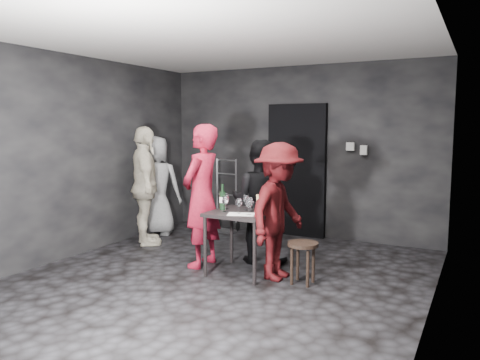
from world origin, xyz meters
The scene contains 27 objects.
floor centered at (0.00, 0.00, 0.00)m, with size 4.50×5.00×0.02m, color black.
ceiling centered at (0.00, 0.00, 2.70)m, with size 4.50×5.00×0.02m, color silver.
wall_back centered at (0.00, 2.50, 1.35)m, with size 4.50×0.04×2.70m, color black.
wall_front centered at (0.00, -2.50, 1.35)m, with size 4.50×0.04×2.70m, color black.
wall_left centered at (-2.25, 0.00, 1.35)m, with size 0.04×5.00×2.70m, color black.
wall_right centered at (2.25, 0.00, 1.35)m, with size 0.04×5.00×2.70m, color black.
doorway centered at (0.00, 2.44, 1.05)m, with size 0.95×0.10×2.10m, color black.
wallbox_upper centered at (0.85, 2.45, 1.45)m, with size 0.12×0.06×0.12m, color #B7B7B2.
wallbox_lower centered at (1.05, 2.45, 1.40)m, with size 0.10×0.06×0.14m, color #B7B7B2.
hand_truck centered at (-1.18, 2.21, 0.22)m, with size 0.40×0.34×1.21m.
tasting_table centered at (0.13, 0.29, 0.65)m, with size 0.72×0.72×0.75m.
stool centered at (0.91, 0.27, 0.37)m, with size 0.34×0.34×0.47m.
server_red centered at (-0.46, 0.33, 1.06)m, with size 0.77×0.51×2.11m, color #A3142C.
woman_black centered at (0.11, 0.81, 0.84)m, with size 0.81×0.45×1.68m, color black.
man_maroon centered at (0.59, 0.31, 0.83)m, with size 1.07×0.50×1.65m, color #3B090B.
bystander_cream centered at (-1.77, 0.85, 1.03)m, with size 1.20×0.57×2.05m, color beige.
bystander_grey centered at (-2.03, 1.45, 0.85)m, with size 0.83×0.45×1.71m, color gray.
tasting_mat centered at (0.21, 0.12, 0.75)m, with size 0.31×0.20×0.00m, color white.
wine_glass_a centered at (-0.03, 0.18, 0.85)m, with size 0.08×0.08×0.20m, color white, non-canonical shape.
wine_glass_b centered at (-0.13, 0.37, 0.85)m, with size 0.08×0.08×0.20m, color white, non-canonical shape.
wine_glass_c centered at (0.14, 0.38, 0.85)m, with size 0.08×0.08×0.20m, color white, non-canonical shape.
wine_glass_d centered at (0.16, 0.15, 0.85)m, with size 0.07×0.07×0.19m, color white, non-canonical shape.
wine_glass_e centered at (0.31, 0.13, 0.85)m, with size 0.08×0.08×0.20m, color white, non-canonical shape.
wine_glass_f centered at (0.22, 0.35, 0.84)m, with size 0.07×0.07×0.18m, color white, non-canonical shape.
wine_bottle centered at (-0.13, 0.29, 0.87)m, with size 0.08×0.08×0.31m.
breadstick_cup centered at (0.44, 0.09, 0.87)m, with size 0.09×0.09×0.27m.
reserved_card centered at (0.39, 0.31, 0.80)m, with size 0.07×0.12×0.09m, color white, non-canonical shape.
Camera 1 is at (2.64, -4.55, 1.75)m, focal length 35.00 mm.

